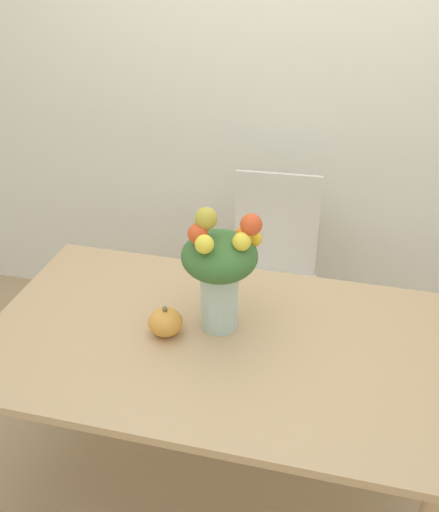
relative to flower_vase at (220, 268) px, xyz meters
The scene contains 6 objects.
ground_plane 1.01m from the flower_vase, 97.95° to the right, with size 12.00×12.00×0.00m, color tan.
wall_back 1.24m from the flower_vase, 90.51° to the left, with size 8.00×0.06×2.70m.
dining_table 0.33m from the flower_vase, 97.95° to the right, with size 1.57×0.95×0.77m.
flower_vase is the anchor object (origin of this frame).
pumpkin 0.27m from the flower_vase, 151.65° to the right, with size 0.12×0.12×0.11m.
dining_chair_near_window 0.91m from the flower_vase, 85.52° to the left, with size 0.44×0.44×1.00m.
Camera 1 is at (0.43, -1.57, 2.05)m, focal length 42.00 mm.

